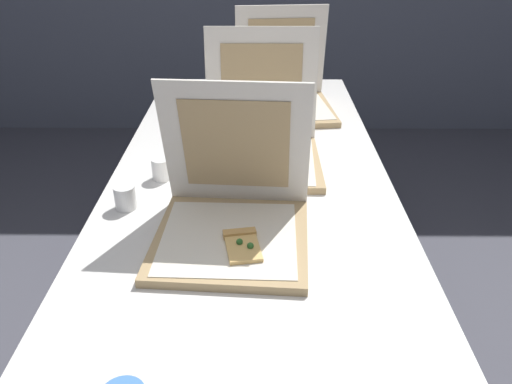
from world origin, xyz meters
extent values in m
cube|color=silver|center=(0.00, 0.59, 0.72)|extent=(0.85, 2.15, 0.03)
cylinder|color=#38383D|center=(-0.36, 1.60, 0.35)|extent=(0.04, 0.04, 0.70)
cylinder|color=#38383D|center=(0.36, 1.60, 0.35)|extent=(0.04, 0.04, 0.70)
cube|color=tan|center=(-0.04, 0.28, 0.74)|extent=(0.40, 0.40, 0.02)
cube|color=silver|center=(-0.05, 0.27, 0.75)|extent=(0.34, 0.34, 0.00)
cube|color=silver|center=(-0.03, 0.41, 0.93)|extent=(0.38, 0.13, 0.36)
cube|color=tan|center=(-0.03, 0.41, 0.93)|extent=(0.27, 0.09, 0.26)
cube|color=#E0B266|center=(-0.01, 0.22, 0.76)|extent=(0.10, 0.13, 0.01)
cube|color=tan|center=(-0.02, 0.27, 0.76)|extent=(0.08, 0.04, 0.02)
sphere|color=#2D6628|center=(0.01, 0.21, 0.77)|extent=(0.02, 0.02, 0.02)
sphere|color=#2D6628|center=(-0.02, 0.23, 0.77)|extent=(0.02, 0.02, 0.02)
cube|color=tan|center=(0.03, 0.71, 0.74)|extent=(0.37, 0.37, 0.02)
cube|color=silver|center=(0.03, 0.71, 0.75)|extent=(0.36, 0.36, 0.00)
cube|color=silver|center=(0.04, 0.91, 0.94)|extent=(0.37, 0.03, 0.37)
cube|color=tan|center=(0.04, 0.90, 0.94)|extent=(0.27, 0.02, 0.27)
cylinder|color=white|center=(0.05, 0.70, 0.78)|extent=(0.03, 0.03, 0.00)
cylinder|color=white|center=(0.06, 0.70, 0.77)|extent=(0.01, 0.00, 0.03)
cylinder|color=white|center=(0.05, 0.71, 0.77)|extent=(0.01, 0.00, 0.03)
cylinder|color=white|center=(0.05, 0.69, 0.77)|extent=(0.01, 0.00, 0.03)
cube|color=tan|center=(0.13, 1.21, 0.74)|extent=(0.41, 0.41, 0.02)
cube|color=silver|center=(0.14, 1.21, 0.75)|extent=(0.37, 0.37, 0.00)
cube|color=silver|center=(0.12, 1.37, 0.94)|extent=(0.38, 0.09, 0.37)
cube|color=tan|center=(0.12, 1.36, 0.94)|extent=(0.27, 0.06, 0.27)
cube|color=#EAC156|center=(0.18, 1.22, 0.76)|extent=(0.09, 0.12, 0.01)
cube|color=tan|center=(0.20, 1.27, 0.76)|extent=(0.07, 0.04, 0.02)
sphere|color=#2D6628|center=(0.17, 1.21, 0.77)|extent=(0.02, 0.02, 0.02)
sphere|color=red|center=(0.18, 1.20, 0.77)|extent=(0.02, 0.02, 0.02)
cylinder|color=white|center=(-0.19, 0.96, 0.76)|extent=(0.06, 0.06, 0.07)
cylinder|color=white|center=(-0.27, 0.62, 0.76)|extent=(0.06, 0.06, 0.07)
cylinder|color=white|center=(-0.34, 0.45, 0.76)|extent=(0.06, 0.06, 0.07)
camera|label=1|loc=(0.03, -0.77, 1.46)|focal=36.14mm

